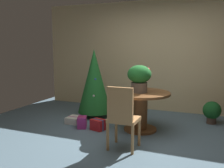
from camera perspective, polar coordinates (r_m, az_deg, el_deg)
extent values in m
plane|color=slate|center=(4.30, 4.31, -12.49)|extent=(6.60, 6.60, 0.00)
cube|color=beige|center=(6.15, 10.85, 6.13)|extent=(6.00, 0.10, 2.60)
cylinder|color=brown|center=(4.81, 6.32, -9.98)|extent=(0.60, 0.60, 0.04)
cylinder|color=brown|center=(4.71, 6.39, -6.10)|extent=(0.25, 0.25, 0.63)
cylinder|color=brown|center=(4.64, 6.46, -2.05)|extent=(1.07, 1.07, 0.04)
cylinder|color=#665B51|center=(4.60, 6.10, -0.75)|extent=(0.29, 0.29, 0.18)
ellipsoid|color=#1E6628|center=(4.57, 6.14, 2.21)|extent=(0.43, 0.43, 0.32)
sphere|color=red|center=(4.73, 5.30, 2.31)|extent=(0.09, 0.09, 0.09)
sphere|color=red|center=(4.58, 8.06, 3.03)|extent=(0.06, 0.06, 0.06)
sphere|color=red|center=(4.60, 8.04, 3.13)|extent=(0.08, 0.08, 0.08)
cylinder|color=#B27F4C|center=(4.15, 0.94, -10.16)|extent=(0.04, 0.04, 0.43)
cylinder|color=#B27F4C|center=(4.03, 6.13, -10.77)|extent=(0.04, 0.04, 0.43)
cylinder|color=#B27F4C|center=(3.85, -0.98, -11.69)|extent=(0.04, 0.04, 0.43)
cylinder|color=#B27F4C|center=(3.72, 4.60, -12.43)|extent=(0.04, 0.04, 0.43)
cube|color=#B27F4C|center=(3.86, 2.69, -7.91)|extent=(0.43, 0.39, 0.05)
cube|color=#B27F4C|center=(3.63, 1.81, -4.54)|extent=(0.39, 0.05, 0.49)
cylinder|color=brown|center=(5.69, -3.91, -6.70)|extent=(0.10, 0.10, 0.10)
cone|color=#1E6628|center=(5.54, -3.99, 0.68)|extent=(0.73, 0.73, 1.37)
sphere|color=#2D51A8|center=(5.38, -3.76, 1.08)|extent=(0.05, 0.05, 0.05)
sphere|color=silver|center=(5.34, -4.10, -2.66)|extent=(0.05, 0.05, 0.05)
sphere|color=#2D51A8|center=(5.74, -3.22, -0.03)|extent=(0.05, 0.05, 0.05)
sphere|color=#2D51A8|center=(5.86, -3.83, -3.02)|extent=(0.05, 0.05, 0.05)
sphere|color=gold|center=(5.59, -4.27, 3.76)|extent=(0.05, 0.05, 0.05)
cube|color=silver|center=(5.24, -8.52, -7.94)|extent=(0.26, 0.31, 0.13)
cube|color=#9E287A|center=(5.24, -8.52, -7.94)|extent=(0.26, 0.03, 0.13)
cube|color=red|center=(4.77, -3.18, -9.08)|extent=(0.28, 0.24, 0.20)
cube|color=#1E569E|center=(4.77, -3.18, -9.08)|extent=(0.25, 0.10, 0.20)
cube|color=#9E287A|center=(4.92, -6.72, -8.50)|extent=(0.24, 0.28, 0.21)
cube|color=red|center=(4.92, -6.72, -8.50)|extent=(0.16, 0.09, 0.21)
cylinder|color=#4C382D|center=(5.52, 21.38, -7.58)|extent=(0.19, 0.19, 0.13)
sphere|color=#195623|center=(5.47, 21.50, -5.48)|extent=(0.36, 0.36, 0.36)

